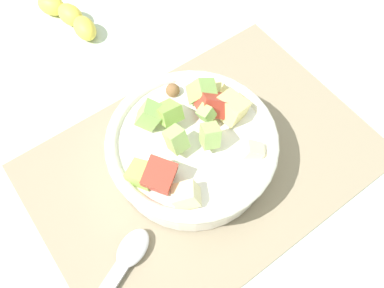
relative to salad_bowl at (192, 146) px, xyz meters
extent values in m
plane|color=silver|center=(0.01, -0.01, -0.05)|extent=(2.40, 2.40, 0.00)
cube|color=gray|center=(0.01, -0.01, -0.04)|extent=(0.50, 0.34, 0.01)
cylinder|color=white|center=(0.00, 0.00, -0.01)|extent=(0.22, 0.22, 0.06)
torus|color=white|center=(0.00, 0.00, 0.02)|extent=(0.24, 0.24, 0.02)
cube|color=#8CB74C|center=(-0.01, 0.04, 0.04)|extent=(0.03, 0.04, 0.04)
cube|color=#A3CC6B|center=(-0.03, 0.00, 0.04)|extent=(0.02, 0.03, 0.04)
cube|color=#93C160|center=(0.03, 0.01, 0.05)|extent=(0.03, 0.02, 0.03)
cube|color=beige|center=(0.05, -0.07, 0.02)|extent=(0.03, 0.03, 0.03)
cube|color=#E5D684|center=(0.08, 0.04, 0.02)|extent=(0.03, 0.03, 0.03)
cube|color=#BC3828|center=(-0.07, -0.03, 0.04)|extent=(0.05, 0.06, 0.04)
cube|color=#93C160|center=(-0.03, 0.05, 0.04)|extent=(0.05, 0.04, 0.04)
cube|color=#93C160|center=(0.05, 0.05, 0.04)|extent=(0.04, 0.05, 0.05)
cube|color=beige|center=(-0.06, -0.07, 0.03)|extent=(0.05, 0.04, 0.04)
sphere|color=brown|center=(0.02, 0.08, 0.02)|extent=(0.02, 0.02, 0.02)
cube|color=#E5D684|center=(0.07, 0.00, 0.03)|extent=(0.05, 0.05, 0.04)
cube|color=#A3CC6B|center=(0.02, -0.02, 0.04)|extent=(0.03, 0.03, 0.04)
cube|color=#9EC656|center=(-0.09, -0.01, 0.03)|extent=(0.04, 0.05, 0.03)
cube|color=#BC3828|center=(0.05, 0.02, 0.04)|extent=(0.05, 0.05, 0.05)
ellipsoid|color=#B7B7BC|center=(-0.14, -0.06, -0.03)|extent=(0.07, 0.06, 0.01)
ellipsoid|color=yellow|center=(0.00, 0.32, -0.03)|extent=(0.04, 0.06, 0.04)
ellipsoid|color=yellow|center=(-0.01, 0.37, -0.03)|extent=(0.05, 0.06, 0.04)
ellipsoid|color=yellow|center=(-0.02, 0.41, -0.03)|extent=(0.06, 0.07, 0.04)
camera|label=1|loc=(-0.16, -0.22, 0.49)|focal=37.37mm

